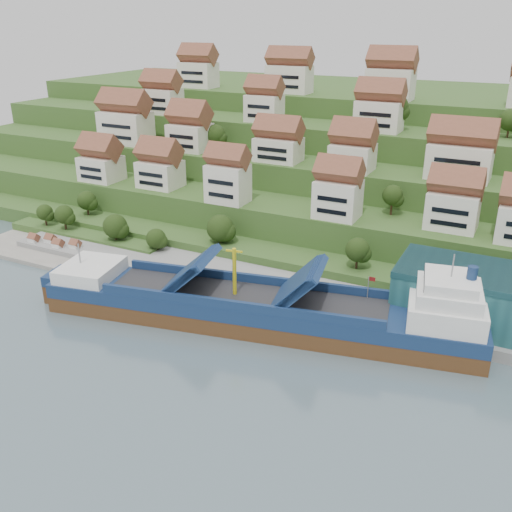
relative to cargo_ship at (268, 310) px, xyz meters
The scene contains 9 objects.
ground 4.25m from the cargo_ship, 138.85° to the right, with size 300.00×300.00×0.00m, color slate.
quay 22.56m from the cargo_ship, 36.38° to the left, with size 180.00×14.00×2.20m, color gray.
pebble_beach 60.88m from the cargo_ship, behind, with size 45.00×20.00×1.00m, color gray.
hillside 102.15m from the cargo_ship, 91.08° to the left, with size 260.00×128.00×31.00m.
hillside_village 62.93m from the cargo_ship, 94.44° to the left, with size 157.48×63.49×28.73m.
hillside_trees 44.20m from the cargo_ship, 102.89° to the left, with size 141.34×62.63×31.78m.
flagpole 18.53m from the cargo_ship, 27.19° to the left, with size 1.28×0.16×8.00m.
beach_huts 62.60m from the cargo_ship, behind, with size 14.40×3.70×2.20m.
cargo_ship is the anchor object (origin of this frame).
Camera 1 is at (41.70, -82.15, 53.19)m, focal length 40.00 mm.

